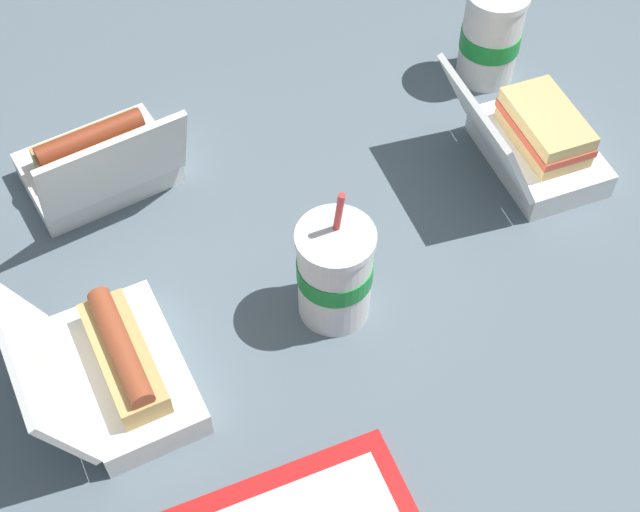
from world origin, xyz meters
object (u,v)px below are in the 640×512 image
(clamshell_hotdog_back, at_px, (116,365))
(soda_cup_left, at_px, (335,272))
(clamshell_hotdog_right, at_px, (99,163))
(soda_cup_center, at_px, (491,35))
(clamshell_sandwich_corner, at_px, (535,141))

(clamshell_hotdog_back, height_order, soda_cup_left, soda_cup_left)
(clamshell_hotdog_right, height_order, soda_cup_left, soda_cup_left)
(clamshell_hotdog_back, xyz_separation_m, soda_cup_left, (-0.01, -0.27, 0.03))
(clamshell_hotdog_right, distance_m, soda_cup_center, 0.58)
(clamshell_hotdog_back, xyz_separation_m, soda_cup_center, (0.27, -0.66, 0.03))
(clamshell_hotdog_back, relative_size, soda_cup_left, 1.02)
(clamshell_hotdog_right, height_order, soda_cup_center, soda_cup_center)
(clamshell_hotdog_right, xyz_separation_m, soda_cup_left, (-0.32, -0.19, 0.03))
(clamshell_hotdog_right, relative_size, soda_cup_center, 1.01)
(soda_cup_left, xyz_separation_m, soda_cup_center, (0.28, -0.39, 0.00))
(clamshell_hotdog_back, distance_m, soda_cup_left, 0.27)
(clamshell_sandwich_corner, xyz_separation_m, soda_cup_left, (-0.10, 0.35, 0.03))
(clamshell_sandwich_corner, relative_size, soda_cup_left, 1.00)
(clamshell_sandwich_corner, bearing_deg, clamshell_hotdog_right, 68.29)
(clamshell_sandwich_corner, xyz_separation_m, clamshell_hotdog_back, (-0.09, 0.62, -0.00))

